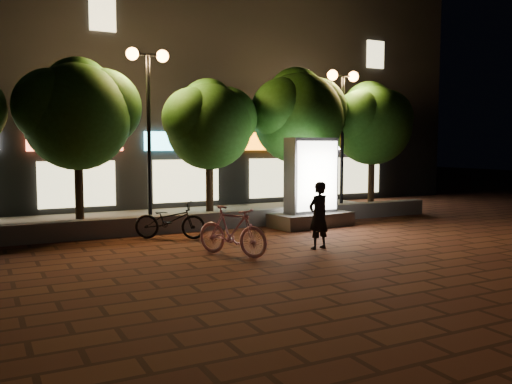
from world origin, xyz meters
TOP-DOWN VIEW (x-y plane):
  - ground at (0.00, 0.00)m, footprint 80.00×80.00m
  - retaining_wall at (0.00, 4.00)m, footprint 16.00×0.45m
  - sidewalk at (0.00, 6.50)m, footprint 16.00×5.00m
  - building_block at (-0.01, 12.99)m, footprint 28.00×8.12m
  - tree_left at (-3.45, 5.46)m, footprint 3.60×3.00m
  - tree_mid at (0.55, 5.46)m, footprint 3.24×2.70m
  - tree_right at (3.86, 5.46)m, footprint 3.72×3.10m
  - tree_far_right at (7.05, 5.46)m, footprint 3.48×2.90m
  - street_lamp_left at (-1.50, 5.20)m, footprint 1.26×0.36m
  - street_lamp_right at (5.50, 5.20)m, footprint 1.26×0.36m
  - ad_kiosk at (2.89, 3.17)m, footprint 2.59×1.49m
  - scooter_pink at (-1.06, 0.30)m, footprint 1.35×1.86m
  - rider at (1.08, 0.06)m, footprint 0.65×0.50m
  - scooter_parked at (-1.60, 3.00)m, footprint 1.94×1.53m

SIDE VIEW (x-z plane):
  - ground at x=0.00m, z-range 0.00..0.00m
  - sidewalk at x=0.00m, z-range 0.00..0.08m
  - retaining_wall at x=0.00m, z-range 0.00..0.50m
  - scooter_parked at x=-1.60m, z-range 0.00..0.98m
  - scooter_pink at x=-1.06m, z-range 0.00..1.11m
  - rider at x=1.08m, z-range 0.00..1.60m
  - ad_kiosk at x=2.89m, z-range -0.26..2.42m
  - tree_mid at x=0.55m, z-range 0.97..5.47m
  - tree_far_right at x=7.05m, z-range 0.99..5.75m
  - tree_left at x=-3.45m, z-range 1.00..5.89m
  - tree_right at x=3.86m, z-range 1.03..6.10m
  - street_lamp_right at x=5.50m, z-range 1.40..6.38m
  - street_lamp_left at x=-1.50m, z-range 1.44..6.62m
  - building_block at x=-0.01m, z-range -0.65..10.65m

